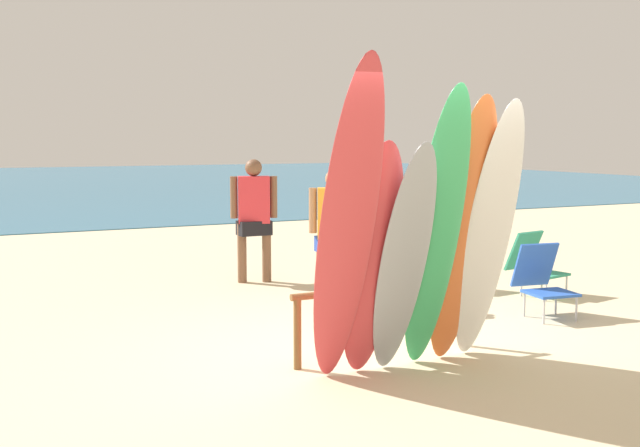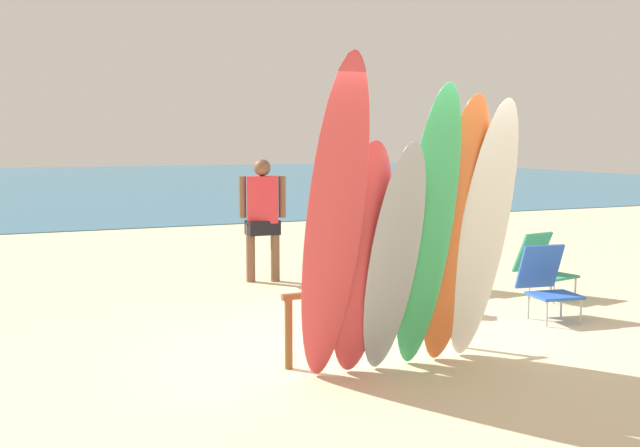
{
  "view_description": "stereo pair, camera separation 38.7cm",
  "coord_description": "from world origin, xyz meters",
  "px_view_note": "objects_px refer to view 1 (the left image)",
  "views": [
    {
      "loc": [
        -3.49,
        -5.9,
        2.02
      ],
      "look_at": [
        0.0,
        1.39,
        1.11
      ],
      "focal_mm": 42.29,
      "sensor_mm": 36.0,
      "label": 1
    },
    {
      "loc": [
        -3.14,
        -6.06,
        2.02
      ],
      "look_at": [
        0.0,
        1.39,
        1.11
      ],
      "focal_mm": 42.29,
      "sensor_mm": 36.0,
      "label": 2
    }
  ],
  "objects_px": {
    "surfboard_red_0": "(348,226)",
    "surfboard_white_5": "(489,232)",
    "beach_chair_blue": "(542,278)",
    "beach_chair_striped": "(533,262)",
    "surfboard_red_1": "(373,261)",
    "surfboard_grey_2": "(404,260)",
    "surfboard_orange_4": "(463,232)",
    "beachgoer_photographing": "(254,212)",
    "beachgoer_by_water": "(334,226)",
    "surfboard_green_3": "(436,231)",
    "beach_chair_red": "(441,257)",
    "surfboard_rack": "(385,304)"
  },
  "relations": [
    {
      "from": "surfboard_red_0",
      "to": "surfboard_white_5",
      "type": "height_order",
      "value": "surfboard_red_0"
    },
    {
      "from": "beach_chair_blue",
      "to": "beach_chair_striped",
      "type": "relative_size",
      "value": 1.01
    },
    {
      "from": "surfboard_red_1",
      "to": "beach_chair_striped",
      "type": "bearing_deg",
      "value": 30.88
    },
    {
      "from": "surfboard_red_1",
      "to": "beach_chair_striped",
      "type": "relative_size",
      "value": 2.51
    },
    {
      "from": "surfboard_grey_2",
      "to": "surfboard_orange_4",
      "type": "relative_size",
      "value": 0.85
    },
    {
      "from": "beach_chair_blue",
      "to": "surfboard_red_1",
      "type": "bearing_deg",
      "value": -150.27
    },
    {
      "from": "surfboard_grey_2",
      "to": "beachgoer_photographing",
      "type": "bearing_deg",
      "value": 83.6
    },
    {
      "from": "beachgoer_by_water",
      "to": "surfboard_red_1",
      "type": "bearing_deg",
      "value": 94.27
    },
    {
      "from": "surfboard_orange_4",
      "to": "beachgoer_by_water",
      "type": "distance_m",
      "value": 2.84
    },
    {
      "from": "surfboard_green_3",
      "to": "surfboard_orange_4",
      "type": "xyz_separation_m",
      "value": [
        0.33,
        0.08,
        -0.04
      ]
    },
    {
      "from": "beach_chair_red",
      "to": "beach_chair_striped",
      "type": "xyz_separation_m",
      "value": [
        0.88,
        -0.81,
        -0.0
      ]
    },
    {
      "from": "surfboard_orange_4",
      "to": "beach_chair_blue",
      "type": "distance_m",
      "value": 2.42
    },
    {
      "from": "surfboard_red_1",
      "to": "beachgoer_photographing",
      "type": "xyz_separation_m",
      "value": [
        0.64,
        4.5,
        -0.01
      ]
    },
    {
      "from": "surfboard_red_0",
      "to": "surfboard_orange_4",
      "type": "xyz_separation_m",
      "value": [
        1.24,
        0.18,
        -0.13
      ]
    },
    {
      "from": "surfboard_red_0",
      "to": "beachgoer_by_water",
      "type": "height_order",
      "value": "surfboard_red_0"
    },
    {
      "from": "beachgoer_photographing",
      "to": "beachgoer_by_water",
      "type": "bearing_deg",
      "value": -58.45
    },
    {
      "from": "surfboard_red_0",
      "to": "beach_chair_red",
      "type": "relative_size",
      "value": 3.32
    },
    {
      "from": "surfboard_red_0",
      "to": "surfboard_grey_2",
      "type": "height_order",
      "value": "surfboard_red_0"
    },
    {
      "from": "beachgoer_by_water",
      "to": "beach_chair_red",
      "type": "bearing_deg",
      "value": -151.51
    },
    {
      "from": "surfboard_green_3",
      "to": "beachgoer_by_water",
      "type": "xyz_separation_m",
      "value": [
        0.49,
        2.91,
        -0.29
      ]
    },
    {
      "from": "surfboard_grey_2",
      "to": "beach_chair_red",
      "type": "xyz_separation_m",
      "value": [
        2.46,
        3.01,
        -0.57
      ]
    },
    {
      "from": "beach_chair_red",
      "to": "beachgoer_by_water",
      "type": "bearing_deg",
      "value": 175.83
    },
    {
      "from": "surfboard_white_5",
      "to": "beach_chair_blue",
      "type": "relative_size",
      "value": 2.93
    },
    {
      "from": "surfboard_red_0",
      "to": "surfboard_white_5",
      "type": "distance_m",
      "value": 1.54
    },
    {
      "from": "surfboard_red_0",
      "to": "surfboard_orange_4",
      "type": "bearing_deg",
      "value": 11.64
    },
    {
      "from": "surfboard_rack",
      "to": "surfboard_grey_2",
      "type": "distance_m",
      "value": 0.79
    },
    {
      "from": "beach_chair_blue",
      "to": "beachgoer_by_water",
      "type": "bearing_deg",
      "value": 145.25
    },
    {
      "from": "surfboard_red_1",
      "to": "beach_chair_red",
      "type": "xyz_separation_m",
      "value": [
        2.73,
        2.94,
        -0.58
      ]
    },
    {
      "from": "beach_chair_red",
      "to": "beach_chair_blue",
      "type": "height_order",
      "value": "beach_chair_red"
    },
    {
      "from": "surfboard_white_5",
      "to": "beachgoer_photographing",
      "type": "xyz_separation_m",
      "value": [
        -0.56,
        4.5,
        -0.18
      ]
    },
    {
      "from": "surfboard_red_0",
      "to": "beach_chair_blue",
      "type": "relative_size",
      "value": 3.35
    },
    {
      "from": "surfboard_red_1",
      "to": "surfboard_white_5",
      "type": "height_order",
      "value": "surfboard_white_5"
    },
    {
      "from": "beachgoer_by_water",
      "to": "beach_chair_blue",
      "type": "bearing_deg",
      "value": 162.46
    },
    {
      "from": "surfboard_rack",
      "to": "surfboard_orange_4",
      "type": "xyz_separation_m",
      "value": [
        0.48,
        -0.51,
        0.7
      ]
    },
    {
      "from": "beach_chair_red",
      "to": "beach_chair_striped",
      "type": "bearing_deg",
      "value": -50.15
    },
    {
      "from": "surfboard_rack",
      "to": "surfboard_green_3",
      "type": "height_order",
      "value": "surfboard_green_3"
    },
    {
      "from": "surfboard_red_0",
      "to": "beachgoer_by_water",
      "type": "bearing_deg",
      "value": 68.71
    },
    {
      "from": "surfboard_red_0",
      "to": "surfboard_green_3",
      "type": "height_order",
      "value": "surfboard_red_0"
    },
    {
      "from": "surfboard_rack",
      "to": "surfboard_white_5",
      "type": "bearing_deg",
      "value": -33.92
    },
    {
      "from": "surfboard_red_1",
      "to": "surfboard_red_0",
      "type": "bearing_deg",
      "value": -152.39
    },
    {
      "from": "surfboard_green_3",
      "to": "beach_chair_striped",
      "type": "distance_m",
      "value": 3.83
    },
    {
      "from": "surfboard_white_5",
      "to": "surfboard_grey_2",
      "type": "bearing_deg",
      "value": -179.27
    },
    {
      "from": "surfboard_red_1",
      "to": "surfboard_orange_4",
      "type": "bearing_deg",
      "value": 0.82
    },
    {
      "from": "surfboard_orange_4",
      "to": "beach_chair_red",
      "type": "relative_size",
      "value": 2.93
    },
    {
      "from": "surfboard_green_3",
      "to": "surfboard_red_0",
      "type": "bearing_deg",
      "value": -170.62
    },
    {
      "from": "surfboard_red_1",
      "to": "beach_chair_blue",
      "type": "relative_size",
      "value": 2.49
    },
    {
      "from": "surfboard_orange_4",
      "to": "beachgoer_by_water",
      "type": "relative_size",
      "value": 1.48
    },
    {
      "from": "surfboard_grey_2",
      "to": "surfboard_green_3",
      "type": "distance_m",
      "value": 0.39
    },
    {
      "from": "surfboard_white_5",
      "to": "beach_chair_striped",
      "type": "relative_size",
      "value": 2.96
    },
    {
      "from": "beachgoer_photographing",
      "to": "surfboard_orange_4",
      "type": "bearing_deg",
      "value": -69.3
    }
  ]
}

